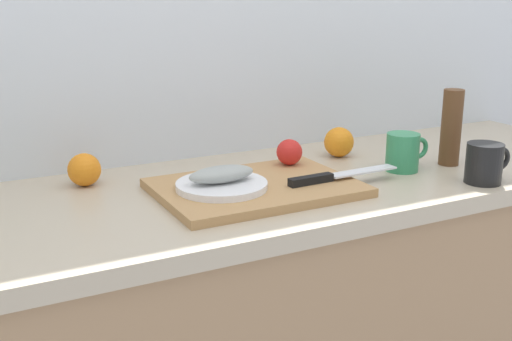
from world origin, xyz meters
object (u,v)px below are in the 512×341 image
Objects in this scene: white_plate at (222,185)px; coffee_mug_1 at (485,163)px; pepper_mill at (451,128)px; cutting_board at (256,188)px; orange_0 at (84,170)px; coffee_mug_0 at (403,152)px; fish_fillet at (222,174)px; chef_knife at (330,177)px.

white_plate is 1.61× the size of coffee_mug_1.
white_plate is at bearing 177.92° from pepper_mill.
white_plate is (-0.08, -0.00, 0.02)m from cutting_board.
orange_0 reaches higher than white_plate.
pepper_mill reaches higher than coffee_mug_1.
coffee_mug_0 is at bearing -17.91° from orange_0.
pepper_mill is (0.64, -0.02, 0.04)m from fish_fillet.
coffee_mug_1 is 0.17m from pepper_mill.
cutting_board is 0.09m from fish_fillet.
coffee_mug_0 is (0.49, -0.01, -0.01)m from fish_fillet.
chef_knife is 3.81× the size of orange_0.
pepper_mill is at bearing -4.36° from coffee_mug_0.
orange_0 is (-0.33, 0.23, 0.03)m from cutting_board.
orange_0 is (-0.74, 0.24, -0.01)m from coffee_mug_0.
coffee_mug_0 reaches higher than cutting_board.
coffee_mug_0 is (0.41, -0.01, 0.04)m from cutting_board.
pepper_mill is at bearing 74.59° from coffee_mug_1.
pepper_mill is (0.39, 0.03, 0.07)m from chef_knife.
coffee_mug_1 is at bearing -26.07° from orange_0.
white_plate is 1.33× the size of fish_fillet.
coffee_mug_0 is at bearing 120.10° from coffee_mug_1.
coffee_mug_0 is (0.25, 0.04, 0.02)m from chef_knife.
coffee_mug_1 is at bearing -105.41° from pepper_mill.
pepper_mill is (0.04, 0.16, 0.05)m from coffee_mug_1.
coffee_mug_1 is (0.10, -0.17, -0.00)m from coffee_mug_0.
fish_fillet is 1.97× the size of orange_0.
coffee_mug_0 is at bearing -1.41° from fish_fillet.
coffee_mug_1 is (0.59, -0.18, 0.02)m from white_plate.
pepper_mill reaches higher than coffee_mug_0.
cutting_board is 0.40m from orange_0.
fish_fillet is at bearing 90.00° from white_plate.
orange_0 is at bearing 137.23° from white_plate.
pepper_mill reaches higher than white_plate.
fish_fillet is 0.33m from orange_0.
orange_0 is at bearing 164.20° from pepper_mill.
orange_0 is 0.39× the size of pepper_mill.
chef_knife is at bearing -13.04° from fish_fillet.
white_plate is at bearing -90.00° from fish_fillet.
orange_0 is at bearing 148.30° from chef_knife.
pepper_mill is (0.88, -0.25, 0.06)m from orange_0.
chef_knife is 0.57m from orange_0.
coffee_mug_1 is (0.59, -0.18, -0.01)m from fish_fillet.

